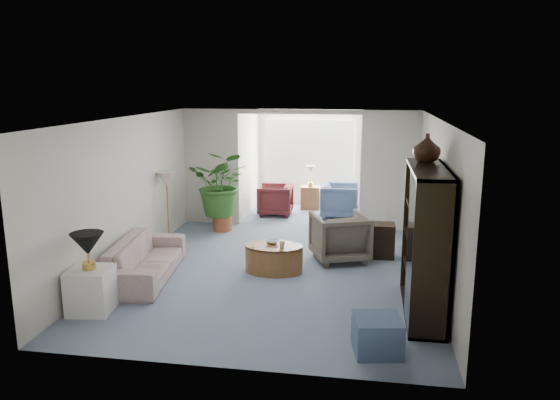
% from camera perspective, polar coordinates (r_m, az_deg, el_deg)
% --- Properties ---
extents(floor, '(6.00, 6.00, 0.00)m').
position_cam_1_polar(floor, '(8.83, -0.64, -7.82)').
color(floor, gray).
rests_on(floor, ground).
extents(sunroom_floor, '(2.60, 2.60, 0.00)m').
position_cam_1_polar(sunroom_floor, '(12.71, 2.55, -1.52)').
color(sunroom_floor, gray).
rests_on(sunroom_floor, ground).
extents(back_pier_left, '(1.20, 0.12, 2.50)m').
position_cam_1_polar(back_pier_left, '(11.79, -7.26, 3.49)').
color(back_pier_left, silver).
rests_on(back_pier_left, ground).
extents(back_pier_right, '(1.20, 0.12, 2.50)m').
position_cam_1_polar(back_pier_right, '(11.31, 11.55, 2.97)').
color(back_pier_right, silver).
rests_on(back_pier_right, ground).
extents(back_header, '(2.60, 0.12, 0.10)m').
position_cam_1_polar(back_header, '(11.27, 2.00, 9.32)').
color(back_header, silver).
rests_on(back_header, back_pier_left).
extents(window_pane, '(2.20, 0.02, 1.50)m').
position_cam_1_polar(window_pane, '(13.52, 3.15, 5.34)').
color(window_pane, white).
extents(window_blinds, '(2.20, 0.02, 1.50)m').
position_cam_1_polar(window_blinds, '(13.49, 3.14, 5.33)').
color(window_blinds, white).
extents(framed_picture, '(0.04, 0.50, 0.40)m').
position_cam_1_polar(framed_picture, '(8.24, 16.34, 2.46)').
color(framed_picture, beige).
extents(sofa, '(1.07, 2.20, 0.62)m').
position_cam_1_polar(sofa, '(8.83, -14.08, -6.07)').
color(sofa, beige).
rests_on(sofa, ground).
extents(end_table, '(0.61, 0.61, 0.60)m').
position_cam_1_polar(end_table, '(7.78, -19.40, -9.01)').
color(end_table, white).
rests_on(end_table, ground).
extents(table_lamp, '(0.44, 0.44, 0.30)m').
position_cam_1_polar(table_lamp, '(7.58, -19.75, -4.41)').
color(table_lamp, black).
rests_on(table_lamp, end_table).
extents(floor_lamp, '(0.36, 0.36, 0.28)m').
position_cam_1_polar(floor_lamp, '(10.45, -11.96, 2.20)').
color(floor_lamp, beige).
rests_on(floor_lamp, ground).
extents(coffee_table, '(1.03, 1.03, 0.45)m').
position_cam_1_polar(coffee_table, '(8.85, -0.65, -6.22)').
color(coffee_table, brown).
rests_on(coffee_table, ground).
extents(coffee_bowl, '(0.24, 0.24, 0.05)m').
position_cam_1_polar(coffee_bowl, '(8.88, -0.86, -4.45)').
color(coffee_bowl, beige).
rests_on(coffee_bowl, coffee_table).
extents(coffee_cup, '(0.12, 0.12, 0.10)m').
position_cam_1_polar(coffee_cup, '(8.65, 0.21, -4.75)').
color(coffee_cup, silver).
rests_on(coffee_cup, coffee_table).
extents(wingback_chair, '(1.16, 1.18, 0.83)m').
position_cam_1_polar(wingback_chair, '(9.42, 6.33, -3.92)').
color(wingback_chair, '#6A6153').
rests_on(wingback_chair, ground).
extents(side_table_dark, '(0.51, 0.41, 0.61)m').
position_cam_1_polar(side_table_dark, '(9.73, 10.54, -4.22)').
color(side_table_dark, black).
rests_on(side_table_dark, ground).
extents(entertainment_cabinet, '(0.47, 1.78, 1.98)m').
position_cam_1_polar(entertainment_cabinet, '(7.36, 15.17, -4.31)').
color(entertainment_cabinet, black).
rests_on(entertainment_cabinet, ground).
extents(cabinet_urn, '(0.38, 0.38, 0.39)m').
position_cam_1_polar(cabinet_urn, '(7.61, 15.30, 5.35)').
color(cabinet_urn, black).
rests_on(cabinet_urn, entertainment_cabinet).
extents(ottoman, '(0.61, 0.61, 0.42)m').
position_cam_1_polar(ottoman, '(6.45, 10.25, -13.91)').
color(ottoman, slate).
rests_on(ottoman, ground).
extents(plant_pot, '(0.40, 0.40, 0.32)m').
position_cam_1_polar(plant_pot, '(11.36, -6.12, -2.42)').
color(plant_pot, '#A2512F').
rests_on(plant_pot, ground).
extents(house_plant, '(1.23, 1.07, 1.37)m').
position_cam_1_polar(house_plant, '(11.18, -6.22, 1.77)').
color(house_plant, '#2E6221').
rests_on(house_plant, plant_pot).
extents(sunroom_chair_blue, '(0.88, 0.86, 0.78)m').
position_cam_1_polar(sunroom_chair_blue, '(12.41, 6.32, -0.08)').
color(sunroom_chair_blue, slate).
rests_on(sunroom_chair_blue, ground).
extents(sunroom_chair_maroon, '(0.81, 0.79, 0.72)m').
position_cam_1_polar(sunroom_chair_maroon, '(12.58, -0.51, 0.02)').
color(sunroom_chair_maroon, '#591E21').
rests_on(sunroom_chair_maroon, ground).
extents(sunroom_table, '(0.47, 0.37, 0.56)m').
position_cam_1_polar(sunroom_table, '(13.22, 3.25, 0.26)').
color(sunroom_table, brown).
rests_on(sunroom_table, ground).
extents(shelf_clutter, '(0.30, 0.82, 1.06)m').
position_cam_1_polar(shelf_clutter, '(7.44, 14.73, -3.28)').
color(shelf_clutter, '#42403D').
rests_on(shelf_clutter, entertainment_cabinet).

